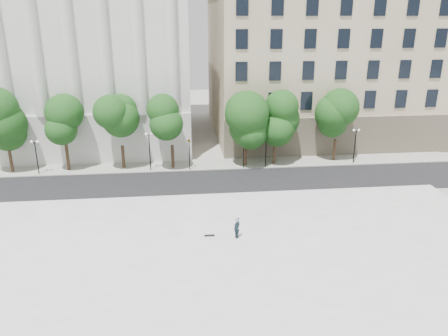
{
  "coord_description": "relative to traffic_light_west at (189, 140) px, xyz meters",
  "views": [
    {
      "loc": [
        -3.47,
        -25.15,
        16.84
      ],
      "look_at": [
        0.27,
        10.0,
        4.47
      ],
      "focal_mm": 35.0,
      "sensor_mm": 36.0,
      "label": 1
    }
  ],
  "objects": [
    {
      "name": "ground",
      "position": [
        2.38,
        -22.3,
        -3.64
      ],
      "size": [
        160.0,
        160.0,
        0.0
      ],
      "primitive_type": "plane",
      "color": "#B5B2AB",
      "rests_on": "ground"
    },
    {
      "name": "plaza",
      "position": [
        2.38,
        -19.3,
        -3.41
      ],
      "size": [
        44.0,
        22.0,
        0.45
      ],
      "primitive_type": "cube",
      "color": "white",
      "rests_on": "ground"
    },
    {
      "name": "street",
      "position": [
        2.38,
        -4.3,
        -3.63
      ],
      "size": [
        60.0,
        8.0,
        0.02
      ],
      "primitive_type": "cube",
      "color": "black",
      "rests_on": "ground"
    },
    {
      "name": "far_sidewalk",
      "position": [
        2.38,
        1.7,
        -3.58
      ],
      "size": [
        60.0,
        4.0,
        0.12
      ],
      "primitive_type": "cube",
      "color": "#B4B1A6",
      "rests_on": "ground"
    },
    {
      "name": "building_west",
      "position": [
        -14.62,
        16.27,
        9.25
      ],
      "size": [
        31.5,
        27.65,
        25.6
      ],
      "color": "silver",
      "rests_on": "ground"
    },
    {
      "name": "building_east",
      "position": [
        22.38,
        16.61,
        7.5
      ],
      "size": [
        36.0,
        26.15,
        23.0
      ],
      "color": "beige",
      "rests_on": "ground"
    },
    {
      "name": "traffic_light_west",
      "position": [
        0.0,
        0.0,
        0.0
      ],
      "size": [
        0.55,
        1.64,
        4.15
      ],
      "color": "black",
      "rests_on": "ground"
    },
    {
      "name": "traffic_light_east",
      "position": [
        6.23,
        0.0,
        0.08
      ],
      "size": [
        1.09,
        1.78,
        4.22
      ],
      "color": "black",
      "rests_on": "ground"
    },
    {
      "name": "person_lying",
      "position": [
        3.11,
        -17.39,
        -2.96
      ],
      "size": [
        1.58,
        1.61,
        0.45
      ],
      "primitive_type": "imported",
      "rotation": [
        -1.54,
        0.0,
        0.77
      ],
      "color": "black",
      "rests_on": "plaza"
    },
    {
      "name": "skateboard",
      "position": [
        1.02,
        -16.88,
        -3.15
      ],
      "size": [
        0.83,
        0.25,
        0.08
      ],
      "primitive_type": "cube",
      "rotation": [
        0.0,
        0.0,
        -0.05
      ],
      "color": "black",
      "rests_on": "plaza"
    },
    {
      "name": "street_trees",
      "position": [
        -2.29,
        1.27,
        1.72
      ],
      "size": [
        41.88,
        4.94,
        7.98
      ],
      "color": "#382619",
      "rests_on": "ground"
    },
    {
      "name": "lamp_posts",
      "position": [
        1.99,
        0.3,
        -0.67
      ],
      "size": [
        37.31,
        0.28,
        4.5
      ],
      "color": "black",
      "rests_on": "ground"
    }
  ]
}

